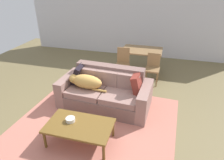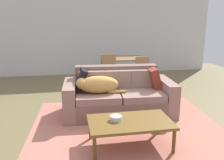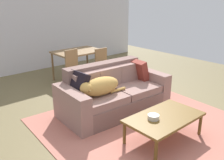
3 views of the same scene
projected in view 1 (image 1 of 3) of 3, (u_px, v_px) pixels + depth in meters
ground_plane at (98, 112)px, 4.57m from camera, size 10.00×10.00×0.00m
back_partition at (132, 19)px, 7.36m from camera, size 8.00×0.12×2.70m
area_rug at (93, 127)px, 4.11m from camera, size 3.42×3.34×0.01m
couch at (106, 92)px, 4.70m from camera, size 2.14×1.11×0.90m
dog_on_left_cushion at (85, 81)px, 4.54m from camera, size 0.91×0.36×0.32m
throw_pillow_by_left_arm at (78, 74)px, 4.80m from camera, size 0.28×0.45×0.45m
throw_pillow_by_right_arm at (137, 84)px, 4.40m from camera, size 0.29×0.44×0.44m
coffee_table at (79, 126)px, 3.60m from camera, size 1.20×0.70×0.40m
bowl_on_coffee_table at (70, 120)px, 3.66m from camera, size 0.17×0.17×0.07m
dining_table at (142, 52)px, 6.14m from camera, size 1.20×0.85×0.77m
dining_chair_near_left at (123, 62)px, 5.84m from camera, size 0.45×0.45×0.95m
dining_chair_near_right at (153, 67)px, 5.66m from camera, size 0.42×0.42×0.86m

